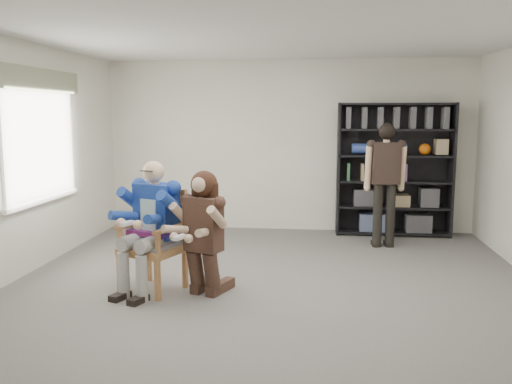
% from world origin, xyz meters
% --- Properties ---
extents(room_shell, '(6.00, 7.00, 2.80)m').
position_xyz_m(room_shell, '(0.00, 0.00, 1.40)').
color(room_shell, silver).
rests_on(room_shell, ground).
extents(floor, '(6.00, 7.00, 0.01)m').
position_xyz_m(floor, '(0.00, 0.00, 0.00)').
color(floor, '#615E5B').
rests_on(floor, ground).
extents(window_left, '(0.16, 2.00, 1.75)m').
position_xyz_m(window_left, '(-2.95, 1.00, 1.63)').
color(window_left, white).
rests_on(window_left, room_shell).
extents(armchair, '(0.83, 0.82, 1.11)m').
position_xyz_m(armchair, '(-1.29, 0.15, 0.56)').
color(armchair, '#A86431').
rests_on(armchair, floor).
extents(seated_man, '(0.90, 1.04, 1.45)m').
position_xyz_m(seated_man, '(-1.29, 0.15, 0.72)').
color(seated_man, navy).
rests_on(seated_man, floor).
extents(kneeling_woman, '(0.84, 1.03, 1.32)m').
position_xyz_m(kneeling_woman, '(-0.71, 0.03, 0.66)').
color(kneeling_woman, '#3C221F').
rests_on(kneeling_woman, floor).
extents(bookshelf, '(1.80, 0.38, 2.10)m').
position_xyz_m(bookshelf, '(1.70, 3.28, 1.05)').
color(bookshelf, black).
rests_on(bookshelf, floor).
extents(standing_man, '(0.58, 0.37, 1.79)m').
position_xyz_m(standing_man, '(1.46, 2.44, 0.90)').
color(standing_man, black).
rests_on(standing_man, floor).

